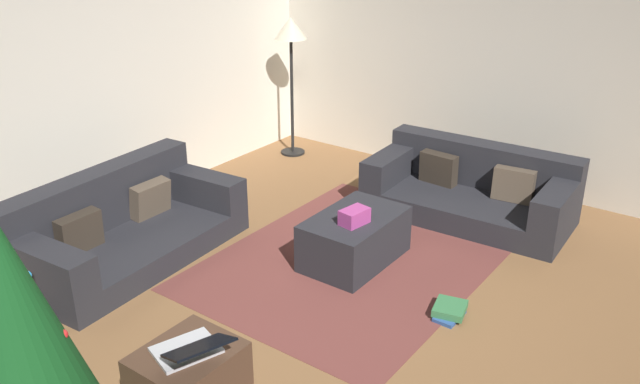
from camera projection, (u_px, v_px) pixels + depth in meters
name	position (u px, v px, depth m)	size (l,w,h in m)	color
ground_plane	(365.00, 337.00, 4.48)	(6.40, 6.40, 0.00)	brown
rear_partition	(60.00, 82.00, 5.66)	(6.40, 0.12, 2.60)	silver
corner_partition	(546.00, 64.00, 6.29)	(0.12, 6.40, 2.60)	silver
couch_left	(121.00, 226.00, 5.45)	(1.95, 1.06, 0.69)	#26262B
couch_right	(472.00, 190.00, 6.18)	(0.97, 1.88, 0.64)	#26262B
ottoman	(355.00, 239.00, 5.37)	(0.88, 0.56, 0.40)	#26262B
gift_box	(354.00, 217.00, 5.14)	(0.23, 0.15, 0.12)	#B23F8C
tv_remote	(364.00, 211.00, 5.36)	(0.05, 0.16, 0.02)	black
christmas_tree	(3.00, 311.00, 3.24)	(0.81, 0.81, 1.62)	brown
laptop	(191.00, 349.00, 3.33)	(0.43, 0.49, 0.19)	silver
book_stack	(450.00, 310.00, 4.69)	(0.30, 0.27, 0.08)	#2D5193
corner_lamp	(291.00, 39.00, 7.28)	(0.36, 0.36, 1.58)	black
area_rug	(354.00, 260.00, 5.45)	(2.60, 2.00, 0.01)	brown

